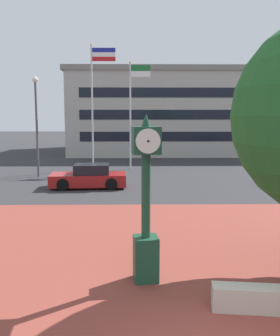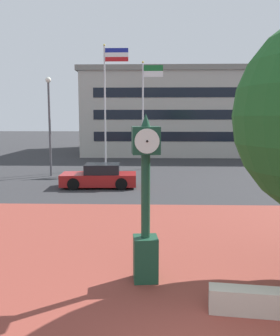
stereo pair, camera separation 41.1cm
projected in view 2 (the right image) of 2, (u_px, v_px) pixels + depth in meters
name	position (u px, v px, depth m)	size (l,w,h in m)	color
plaza_brick_paving	(198.00, 278.00, 8.92)	(44.00, 15.20, 0.01)	brown
street_clock	(146.00, 206.00, 8.61)	(0.67, 0.73, 3.88)	#19422D
car_street_near	(100.00, 177.00, 20.60)	(4.15, 2.04, 1.28)	maroon
flagpole_primary	(108.00, 96.00, 27.23)	(1.78, 0.14, 8.99)	silver
flagpole_secondary	(145.00, 107.00, 27.25)	(1.51, 0.14, 7.79)	silver
civic_building	(214.00, 113.00, 42.28)	(28.07, 15.72, 8.62)	#B2ADA3
street_lamp_post	(49.00, 116.00, 24.16)	(0.36, 0.36, 6.34)	#4C4C51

